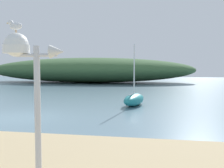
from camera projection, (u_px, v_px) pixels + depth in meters
name	position (u px, v px, depth m)	size (l,w,h in m)	color
ground_plane	(20.00, 117.00, 13.12)	(120.00, 120.00, 0.00)	slate
distant_hill	(88.00, 70.00, 44.87)	(36.19, 13.46, 4.25)	#3D6038
mast_structure	(24.00, 60.00, 4.98)	(1.22, 0.51, 2.99)	silver
seagull_on_radar	(15.00, 25.00, 4.97)	(0.36, 0.14, 0.25)	orange
sailboat_inner_mooring	(134.00, 99.00, 17.14)	(1.61, 3.18, 4.06)	teal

